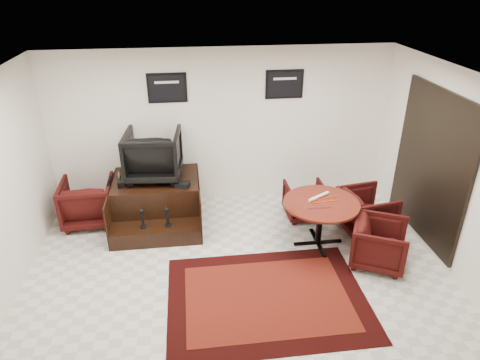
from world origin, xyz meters
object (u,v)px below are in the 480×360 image
object	(u,v)px
shine_podium	(157,202)
armchair_side	(88,200)
table_chair_back	(305,199)
table_chair_corner	(380,241)
shine_chair	(153,152)
table_chair_window	(366,209)
meeting_table	(321,207)

from	to	relation	value
shine_podium	armchair_side	bearing A→B (deg)	176.20
table_chair_back	table_chair_corner	world-z (taller)	table_chair_corner
shine_podium	shine_chair	size ratio (longest dim) A/B	1.64
shine_chair	table_chair_back	distance (m)	2.71
shine_podium	armchair_side	world-z (taller)	armchair_side
shine_podium	table_chair_window	bearing A→B (deg)	-12.63
armchair_side	meeting_table	world-z (taller)	armchair_side
table_chair_window	table_chair_back	bearing A→B (deg)	48.41
shine_podium	table_chair_window	xyz separation A→B (m)	(3.43, -0.77, 0.05)
meeting_table	table_chair_back	bearing A→B (deg)	90.01
armchair_side	shine_chair	bearing A→B (deg)	-178.56
shine_podium	table_chair_back	size ratio (longest dim) A/B	2.23
shine_chair	table_chair_corner	world-z (taller)	shine_chair
shine_chair	table_chair_back	size ratio (longest dim) A/B	1.36
table_chair_back	table_chair_window	bearing A→B (deg)	146.48
shine_podium	armchair_side	xyz separation A→B (m)	(-1.15, 0.08, 0.08)
shine_chair	table_chair_back	world-z (taller)	shine_chair
shine_podium	meeting_table	bearing A→B (deg)	-22.57
shine_podium	meeting_table	distance (m)	2.78
meeting_table	table_chair_corner	distance (m)	0.98
shine_podium	table_chair_window	size ratio (longest dim) A/B	1.90
table_chair_back	table_chair_window	xyz separation A→B (m)	(0.88, -0.57, 0.06)
table_chair_window	armchair_side	bearing A→B (deg)	70.81
armchair_side	table_chair_corner	size ratio (longest dim) A/B	1.13
meeting_table	shine_chair	bearing A→B (deg)	154.63
table_chair_back	armchair_side	bearing A→B (deg)	-4.92
shine_chair	table_chair_corner	distance (m)	3.83
armchair_side	meeting_table	size ratio (longest dim) A/B	0.74
armchair_side	meeting_table	distance (m)	3.88
table_chair_back	shine_chair	bearing A→B (deg)	-8.44
shine_podium	meeting_table	xyz separation A→B (m)	(2.55, -1.06, 0.32)
shine_chair	table_chair_corner	size ratio (longest dim) A/B	1.20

